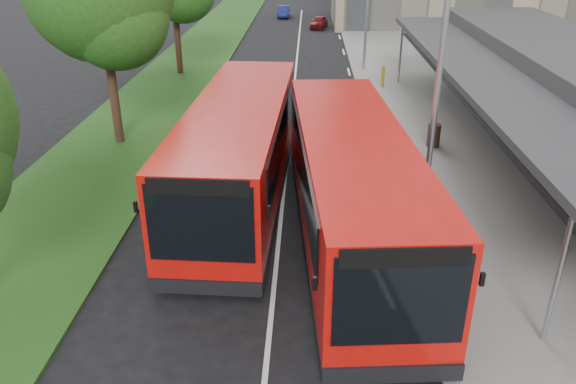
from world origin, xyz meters
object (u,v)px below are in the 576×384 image
bus_main (352,188)px  litter_bin (434,135)px  car_near (319,22)px  car_far (284,12)px  lamp_post_near (436,73)px  bus_second (240,151)px  bollard (383,77)px

bus_main → litter_bin: size_ratio=12.78×
car_near → car_far: size_ratio=0.95×
lamp_post_near → bus_second: 6.59m
bus_main → car_near: size_ratio=3.83×
bus_main → car_far: 43.55m
litter_bin → bollard: (-0.95, 9.29, 0.09)m
litter_bin → lamp_post_near: bearing=-104.4°
car_near → car_far: car_far is taller
lamp_post_near → litter_bin: size_ratio=8.72×
bus_second → litter_bin: size_ratio=12.71×
lamp_post_near → bus_second: size_ratio=0.69×
car_near → car_far: (-3.38, 6.39, 0.01)m
bus_second → bollard: bearing=68.0°
litter_bin → bollard: 9.34m
bollard → car_near: size_ratio=0.36×
bollard → car_far: bearing=103.9°
car_far → bus_main: bearing=-85.3°
lamp_post_near → bus_second: lamp_post_near is taller
bus_second → bollard: 15.36m
lamp_post_near → bus_main: lamp_post_near is taller
bollard → car_near: bollard is taller
bus_main → bollard: bus_main is taller
bus_main → car_far: bearing=90.4°
bus_second → litter_bin: bearing=35.2°
litter_bin → car_far: 36.73m
bus_main → car_near: bearing=86.0°
bus_main → bus_second: bearing=136.8°
bollard → bus_main: bearing=-99.7°
bus_main → car_near: (-0.37, 36.99, -1.15)m
bus_main → lamp_post_near: bearing=14.5°
litter_bin → bus_second: bearing=-146.9°
car_near → bus_second: bearing=-83.8°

